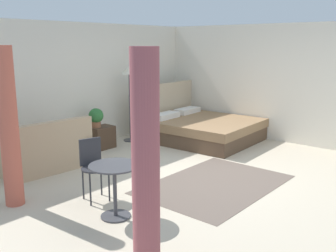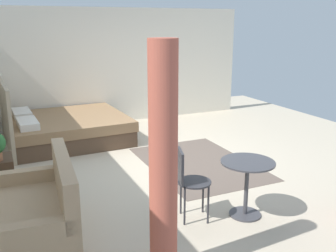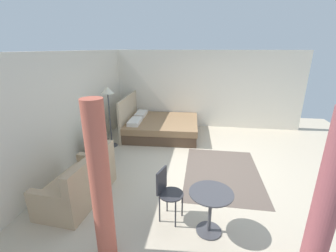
# 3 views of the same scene
# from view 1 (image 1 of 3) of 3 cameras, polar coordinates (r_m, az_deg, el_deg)

# --- Properties ---
(ground_plane) EXTENTS (8.94, 9.26, 0.02)m
(ground_plane) POSITION_cam_1_polar(r_m,az_deg,el_deg) (6.59, 5.70, -7.16)
(ground_plane) COLOR beige
(wall_back) EXTENTS (8.94, 0.12, 2.58)m
(wall_back) POSITION_cam_1_polar(r_m,az_deg,el_deg) (8.44, -11.94, 5.99)
(wall_back) COLOR silver
(wall_back) RESTS_ON ground
(wall_right) EXTENTS (0.12, 6.26, 2.58)m
(wall_right) POSITION_cam_1_polar(r_m,az_deg,el_deg) (8.87, 16.96, 6.02)
(wall_right) COLOR silver
(wall_right) RESTS_ON ground
(area_rug) EXTENTS (2.35, 1.62, 0.01)m
(area_rug) POSITION_cam_1_polar(r_m,az_deg,el_deg) (6.13, 6.97, -8.54)
(area_rug) COLOR #66564C
(area_rug) RESTS_ON ground
(bed) EXTENTS (2.10, 2.30, 1.23)m
(bed) POSITION_cam_1_polar(r_m,az_deg,el_deg) (8.75, 4.97, -0.31)
(bed) COLOR brown
(bed) RESTS_ON ground
(couch) EXTENTS (1.54, 0.90, 0.89)m
(couch) POSITION_cam_1_polar(r_m,az_deg,el_deg) (7.00, -17.69, -3.95)
(couch) COLOR tan
(couch) RESTS_ON ground
(nightstand) EXTENTS (0.49, 0.36, 0.46)m
(nightstand) POSITION_cam_1_polar(r_m,az_deg,el_deg) (8.17, -9.78, -1.67)
(nightstand) COLOR #473323
(nightstand) RESTS_ON ground
(potted_plant) EXTENTS (0.30, 0.30, 0.39)m
(potted_plant) POSITION_cam_1_polar(r_m,az_deg,el_deg) (8.04, -10.61, 1.37)
(potted_plant) COLOR #935B3D
(potted_plant) RESTS_ON nightstand
(floor_lamp) EXTENTS (0.35, 0.35, 1.68)m
(floor_lamp) POSITION_cam_1_polar(r_m,az_deg,el_deg) (8.53, -5.74, 7.01)
(floor_lamp) COLOR #3F3F44
(floor_lamp) RESTS_ON ground
(balcony_table) EXTENTS (0.64, 0.64, 0.69)m
(balcony_table) POSITION_cam_1_polar(r_m,az_deg,el_deg) (4.90, -7.91, -8.07)
(balcony_table) COLOR #3F3F44
(balcony_table) RESTS_ON ground
(cafe_chair_near_window) EXTENTS (0.49, 0.49, 0.86)m
(cafe_chair_near_window) POSITION_cam_1_polar(r_m,az_deg,el_deg) (5.50, -11.05, -5.36)
(cafe_chair_near_window) COLOR #2D2D33
(cafe_chair_near_window) RESTS_ON ground
(curtain_left) EXTENTS (0.26, 0.26, 2.14)m
(curtain_left) POSITION_cam_1_polar(r_m,az_deg,el_deg) (3.52, -3.32, -6.00)
(curtain_left) COLOR #994C51
(curtain_left) RESTS_ON ground
(curtain_right) EXTENTS (0.25, 0.25, 2.14)m
(curtain_right) POSITION_cam_1_polar(r_m,az_deg,el_deg) (5.49, -22.51, -0.27)
(curtain_right) COLOR #C15B47
(curtain_right) RESTS_ON ground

